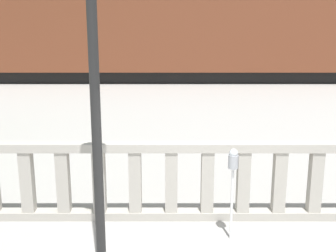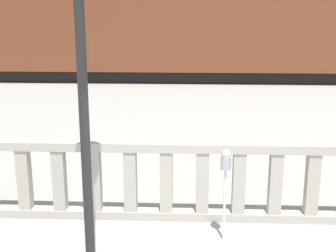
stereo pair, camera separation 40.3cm
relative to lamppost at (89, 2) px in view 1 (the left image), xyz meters
name	(u,v)px [view 1 (the left image)]	position (x,y,z in m)	size (l,w,h in m)	color
balustrade	(205,181)	(1.52, 1.61, -2.84)	(15.15, 0.24, 1.32)	#9E998E
lamppost	(89,2)	(0.00, 0.00, 0.00)	(0.41, 0.41, 5.38)	black
parking_meter	(231,169)	(1.84, 0.92, -2.37)	(0.15, 0.15, 1.44)	silver
train_near	(120,37)	(-1.26, 16.42, -1.51)	(25.10, 3.19, 4.40)	black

